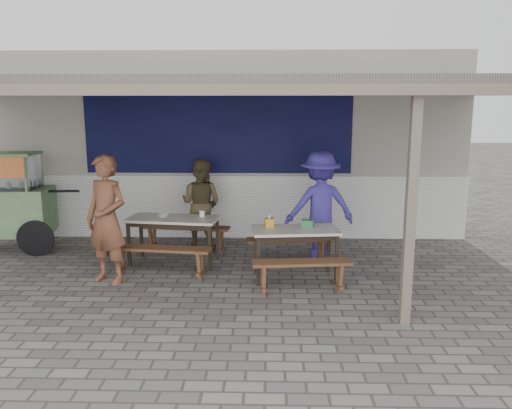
{
  "coord_description": "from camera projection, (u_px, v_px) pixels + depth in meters",
  "views": [
    {
      "loc": [
        0.77,
        -6.39,
        2.46
      ],
      "look_at": [
        0.57,
        0.9,
        1.05
      ],
      "focal_mm": 35.0,
      "sensor_mm": 36.0,
      "label": 1
    }
  ],
  "objects": [
    {
      "name": "ground",
      "position": [
        212.0,
        292.0,
        6.76
      ],
      "size": [
        60.0,
        60.0,
        0.0
      ],
      "primitive_type": "plane",
      "color": "slate",
      "rests_on": "ground"
    },
    {
      "name": "back_wall",
      "position": [
        231.0,
        146.0,
        9.95
      ],
      "size": [
        9.0,
        1.28,
        3.5
      ],
      "color": "#AFA89D",
      "rests_on": "ground"
    },
    {
      "name": "warung_roof",
      "position": [
        217.0,
        90.0,
        7.13
      ],
      "size": [
        9.0,
        4.21,
        2.81
      ],
      "color": "#5D5350",
      "rests_on": "ground"
    },
    {
      "name": "table_left",
      "position": [
        173.0,
        223.0,
        7.93
      ],
      "size": [
        1.5,
        0.81,
        0.75
      ],
      "rotation": [
        0.0,
        0.0,
        -0.13
      ],
      "color": "silver",
      "rests_on": "ground"
    },
    {
      "name": "bench_left_street",
      "position": [
        160.0,
        255.0,
        7.34
      ],
      "size": [
        1.55,
        0.47,
        0.45
      ],
      "rotation": [
        0.0,
        0.0,
        -0.13
      ],
      "color": "brown",
      "rests_on": "ground"
    },
    {
      "name": "bench_left_wall",
      "position": [
        186.0,
        232.0,
        8.65
      ],
      "size": [
        1.55,
        0.47,
        0.45
      ],
      "rotation": [
        0.0,
        0.0,
        -0.13
      ],
      "color": "brown",
      "rests_on": "ground"
    },
    {
      "name": "table_right",
      "position": [
        295.0,
        234.0,
        7.2
      ],
      "size": [
        1.29,
        0.76,
        0.75
      ],
      "rotation": [
        0.0,
        0.0,
        0.1
      ],
      "color": "silver",
      "rests_on": "ground"
    },
    {
      "name": "bench_right_street",
      "position": [
        302.0,
        269.0,
        6.69
      ],
      "size": [
        1.35,
        0.42,
        0.45
      ],
      "rotation": [
        0.0,
        0.0,
        0.1
      ],
      "color": "brown",
      "rests_on": "ground"
    },
    {
      "name": "bench_right_wall",
      "position": [
        289.0,
        246.0,
        7.85
      ],
      "size": [
        1.35,
        0.42,
        0.45
      ],
      "rotation": [
        0.0,
        0.0,
        0.1
      ],
      "color": "brown",
      "rests_on": "ground"
    },
    {
      "name": "vendor_cart",
      "position": [
        5.0,
        198.0,
        8.63
      ],
      "size": [
        2.12,
        0.97,
        1.71
      ],
      "rotation": [
        0.0,
        0.0,
        0.09
      ],
      "color": "#7C9966",
      "rests_on": "ground"
    },
    {
      "name": "patron_street_side",
      "position": [
        107.0,
        219.0,
        7.02
      ],
      "size": [
        0.79,
        0.68,
        1.84
      ],
      "primitive_type": "imported",
      "rotation": [
        0.0,
        0.0,
        -0.42
      ],
      "color": "brown",
      "rests_on": "ground"
    },
    {
      "name": "patron_wall_side",
      "position": [
        201.0,
        203.0,
        8.87
      ],
      "size": [
        0.93,
        0.82,
        1.58
      ],
      "primitive_type": "imported",
      "rotation": [
        0.0,
        0.0,
        2.8
      ],
      "color": "brown",
      "rests_on": "ground"
    },
    {
      "name": "patron_right_table",
      "position": [
        320.0,
        206.0,
        8.1
      ],
      "size": [
        1.26,
        0.87,
        1.79
      ],
      "primitive_type": "imported",
      "rotation": [
        0.0,
        0.0,
        3.33
      ],
      "color": "#40359F",
      "rests_on": "ground"
    },
    {
      "name": "tissue_box",
      "position": [
        269.0,
        222.0,
        7.31
      ],
      "size": [
        0.14,
        0.14,
        0.12
      ],
      "primitive_type": "cube",
      "rotation": [
        0.0,
        0.0,
        0.17
      ],
      "color": "gold",
      "rests_on": "table_right"
    },
    {
      "name": "donation_box",
      "position": [
        308.0,
        224.0,
        7.26
      ],
      "size": [
        0.19,
        0.15,
        0.11
      ],
      "primitive_type": "cube",
      "rotation": [
        0.0,
        0.0,
        -0.26
      ],
      "color": "#306D41",
      "rests_on": "table_right"
    },
    {
      "name": "condiment_jar",
      "position": [
        202.0,
        214.0,
        7.98
      ],
      "size": [
        0.09,
        0.09,
        0.1
      ],
      "primitive_type": "cylinder",
      "color": "white",
      "rests_on": "table_left"
    },
    {
      "name": "condiment_bowl",
      "position": [
        164.0,
        215.0,
        8.0
      ],
      "size": [
        0.2,
        0.2,
        0.04
      ],
      "primitive_type": "imported",
      "rotation": [
        0.0,
        0.0,
        -0.24
      ],
      "color": "silver",
      "rests_on": "table_left"
    }
  ]
}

